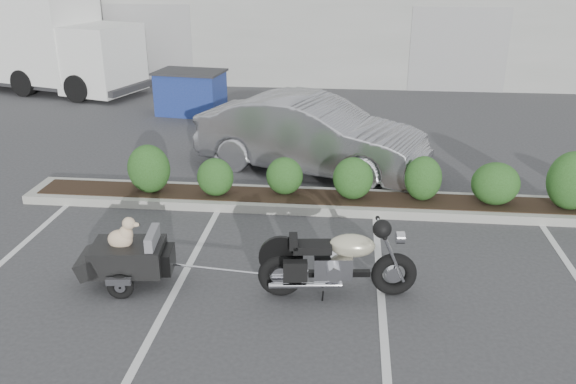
# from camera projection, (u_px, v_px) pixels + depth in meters

# --- Properties ---
(ground) EXTENTS (90.00, 90.00, 0.00)m
(ground) POSITION_uv_depth(u_px,v_px,m) (295.00, 264.00, 8.74)
(ground) COLOR #38383A
(ground) RESTS_ON ground
(planter_kerb) EXTENTS (12.00, 1.00, 0.15)m
(planter_kerb) POSITION_uv_depth(u_px,v_px,m) (363.00, 203.00, 10.65)
(planter_kerb) COLOR #9E9E93
(planter_kerb) RESTS_ON ground
(building) EXTENTS (26.00, 10.00, 4.00)m
(building) POSITION_uv_depth(u_px,v_px,m) (336.00, 11.00, 23.72)
(building) COLOR #9EA099
(building) RESTS_ON ground
(motorcycle) EXTENTS (2.06, 0.76, 1.18)m
(motorcycle) POSITION_uv_depth(u_px,v_px,m) (338.00, 263.00, 7.77)
(motorcycle) COLOR black
(motorcycle) RESTS_ON ground
(pet_trailer) EXTENTS (1.66, 0.93, 0.98)m
(pet_trailer) POSITION_uv_depth(u_px,v_px,m) (127.00, 256.00, 8.07)
(pet_trailer) COLOR black
(pet_trailer) RESTS_ON ground
(sedan) EXTENTS (4.87, 3.05, 1.52)m
(sedan) POSITION_uv_depth(u_px,v_px,m) (311.00, 135.00, 12.16)
(sedan) COLOR #9D9DA4
(sedan) RESTS_ON ground
(dumpster) EXTENTS (1.94, 1.46, 1.18)m
(dumpster) POSITION_uv_depth(u_px,v_px,m) (191.00, 92.00, 16.58)
(dumpster) COLOR navy
(dumpster) RESTS_ON ground
(delivery_truck) EXTENTS (6.66, 3.77, 2.90)m
(delivery_truck) POSITION_uv_depth(u_px,v_px,m) (46.00, 46.00, 19.10)
(delivery_truck) COLOR white
(delivery_truck) RESTS_ON ground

